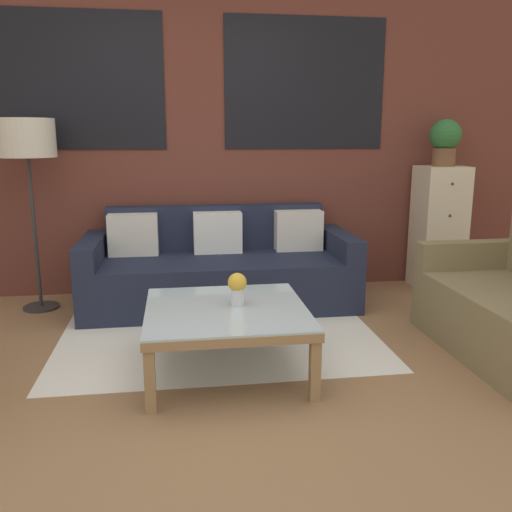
{
  "coord_description": "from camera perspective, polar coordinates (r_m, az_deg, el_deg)",
  "views": [
    {
      "loc": [
        -0.17,
        -2.37,
        1.37
      ],
      "look_at": [
        0.35,
        1.25,
        0.55
      ],
      "focal_mm": 38.0,
      "sensor_mm": 36.0,
      "label": 1
    }
  ],
  "objects": [
    {
      "name": "rug",
      "position": [
        3.84,
        -3.9,
        -8.3
      ],
      "size": [
        2.18,
        1.57,
        0.0
      ],
      "color": "silver",
      "rests_on": "ground_plane"
    },
    {
      "name": "potted_plant",
      "position": [
        5.1,
        19.27,
        11.43
      ],
      "size": [
        0.27,
        0.27,
        0.4
      ],
      "color": "brown",
      "rests_on": "drawer_cabinet"
    },
    {
      "name": "flower_vase",
      "position": [
        3.15,
        -1.99,
        -3.24
      ],
      "size": [
        0.11,
        0.11,
        0.19
      ],
      "color": "silver",
      "rests_on": "coffee_table"
    },
    {
      "name": "wall_back_brick",
      "position": [
        4.81,
        -6.39,
        13.01
      ],
      "size": [
        8.4,
        0.09,
        2.8
      ],
      "color": "brown",
      "rests_on": "ground_plane"
    },
    {
      "name": "ground_plane",
      "position": [
        2.74,
        -3.73,
        -17.4
      ],
      "size": [
        16.0,
        16.0,
        0.0
      ],
      "primitive_type": "plane",
      "color": "#8E6642"
    },
    {
      "name": "floor_lamp",
      "position": [
        4.53,
        -22.99,
        10.75
      ],
      "size": [
        0.43,
        0.43,
        1.49
      ],
      "color": "#2D2D2D",
      "rests_on": "ground_plane"
    },
    {
      "name": "couch_dark",
      "position": [
        4.47,
        -3.86,
        -1.47
      ],
      "size": [
        2.17,
        0.88,
        0.78
      ],
      "color": "#1E2338",
      "rests_on": "ground_plane"
    },
    {
      "name": "coffee_table",
      "position": [
        3.16,
        -3.15,
        -6.41
      ],
      "size": [
        0.92,
        0.92,
        0.4
      ],
      "color": "silver",
      "rests_on": "ground_plane"
    },
    {
      "name": "drawer_cabinet",
      "position": [
        5.17,
        18.65,
        2.84
      ],
      "size": [
        0.4,
        0.39,
        1.1
      ],
      "color": "beige",
      "rests_on": "ground_plane"
    }
  ]
}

